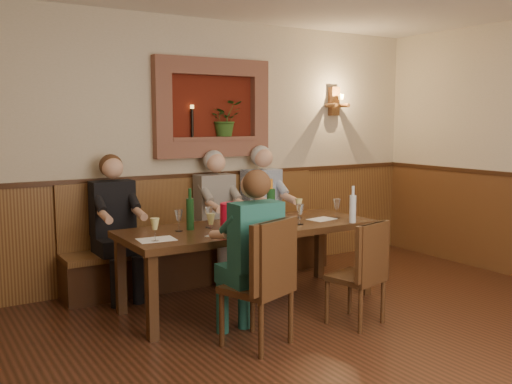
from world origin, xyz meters
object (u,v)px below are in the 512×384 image
at_px(person_bench_left, 116,240).
at_px(person_bench_right, 266,221).
at_px(bench, 204,250).
at_px(spittoon_bucket, 232,216).
at_px(person_chair_front, 250,271).
at_px(wine_bottle_green_a, 271,205).
at_px(chair_near_left, 259,309).
at_px(person_bench_mid, 219,228).
at_px(water_bottle, 353,208).
at_px(dining_table, 250,233).
at_px(chair_near_right, 357,294).
at_px(wine_bottle_green_b, 190,213).

height_order(person_bench_left, person_bench_right, person_bench_right).
xyz_separation_m(bench, spittoon_bucket, (-0.24, -1.02, 0.54)).
distance_m(person_chair_front, wine_bottle_green_a, 1.05).
distance_m(person_bench_left, person_bench_right, 1.72).
bearing_deg(bench, chair_near_left, -104.28).
relative_size(person_bench_mid, water_bottle, 3.98).
bearing_deg(wine_bottle_green_a, water_bottle, -25.36).
distance_m(dining_table, person_bench_mid, 0.85).
xyz_separation_m(chair_near_right, wine_bottle_green_a, (-0.29, 0.88, 0.67)).
distance_m(person_bench_mid, wine_bottle_green_a, 0.97).
bearing_deg(wine_bottle_green_a, person_bench_right, 59.62).
distance_m(dining_table, chair_near_left, 1.08).
bearing_deg(wine_bottle_green_b, person_chair_front, -84.44).
distance_m(chair_near_right, wine_bottle_green_a, 1.15).
height_order(chair_near_left, chair_near_right, chair_near_left).
bearing_deg(person_bench_mid, water_bottle, -57.61).
xyz_separation_m(bench, person_bench_right, (0.72, -0.11, 0.27)).
bearing_deg(water_bottle, person_bench_mid, 122.39).
relative_size(bench, person_bench_left, 2.15).
distance_m(dining_table, wine_bottle_green_a, 0.33).
bearing_deg(person_bench_left, chair_near_right, -50.23).
xyz_separation_m(person_bench_mid, wine_bottle_green_b, (-0.69, -0.74, 0.32)).
xyz_separation_m(dining_table, bench, (0.00, 0.94, -0.35)).
distance_m(wine_bottle_green_b, water_bottle, 1.55).
height_order(bench, person_bench_right, person_bench_right).
bearing_deg(person_bench_left, wine_bottle_green_b, -59.54).
height_order(chair_near_left, wine_bottle_green_a, wine_bottle_green_a).
distance_m(bench, chair_near_left, 1.90).
distance_m(person_bench_mid, person_chair_front, 1.73).
relative_size(chair_near_left, person_chair_front, 0.73).
xyz_separation_m(bench, chair_near_right, (0.49, -1.89, -0.07)).
bearing_deg(person_chair_front, bench, 74.59).
xyz_separation_m(dining_table, wine_bottle_green_b, (-0.56, 0.10, 0.23)).
bearing_deg(dining_table, person_chair_front, -121.34).
relative_size(person_bench_right, spittoon_bucket, 6.10).
bearing_deg(person_bench_right, spittoon_bucket, -136.29).
xyz_separation_m(chair_near_left, chair_near_right, (0.95, -0.05, -0.03)).
relative_size(bench, wine_bottle_green_a, 7.01).
bearing_deg(wine_bottle_green_b, bench, 56.44).
xyz_separation_m(spittoon_bucket, water_bottle, (1.14, -0.32, 0.02)).
height_order(dining_table, person_chair_front, person_chair_front).
distance_m(bench, person_bench_right, 0.78).
height_order(bench, wine_bottle_green_a, wine_bottle_green_a).
bearing_deg(chair_near_right, wine_bottle_green_a, 94.36).
height_order(dining_table, chair_near_right, chair_near_right).
bearing_deg(wine_bottle_green_a, chair_near_right, -71.85).
distance_m(person_bench_left, spittoon_bucket, 1.23).
xyz_separation_m(person_bench_left, person_bench_right, (1.72, -0.00, 0.02)).
distance_m(bench, spittoon_bucket, 1.18).
bearing_deg(chair_near_left, person_bench_left, 86.99).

